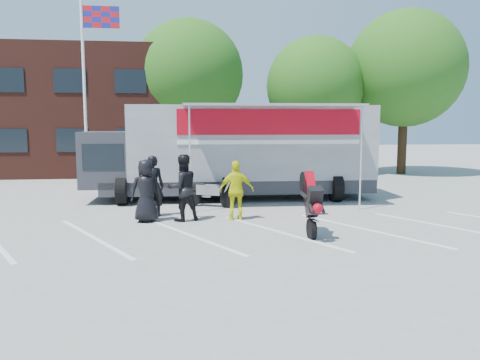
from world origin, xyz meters
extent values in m
plane|color=gray|center=(0.00, 0.00, 0.00)|extent=(100.00, 100.00, 0.00)
cube|color=white|center=(0.00, 1.00, 0.01)|extent=(18.09, 13.33, 0.01)
cube|color=#4D2118|center=(-10.00, 18.00, 3.50)|extent=(18.00, 8.00, 7.00)
cylinder|color=white|center=(-6.50, 10.00, 4.00)|extent=(0.12, 0.12, 8.00)
cube|color=red|center=(-5.70, 10.00, 7.30)|extent=(1.50, 0.04, 0.90)
cylinder|color=#382314|center=(-2.00, 16.00, 1.62)|extent=(0.50, 0.50, 3.24)
sphere|color=#225916|center=(-2.00, 16.00, 5.58)|extent=(6.12, 6.12, 6.12)
cylinder|color=#382314|center=(5.00, 15.00, 1.44)|extent=(0.50, 0.50, 2.88)
sphere|color=#225916|center=(5.00, 15.00, 4.96)|extent=(5.44, 5.44, 5.44)
cylinder|color=#382314|center=(10.00, 14.50, 1.71)|extent=(0.50, 0.50, 3.42)
sphere|color=#225916|center=(10.00, 14.50, 5.89)|extent=(6.46, 6.46, 6.46)
imported|color=black|center=(-3.42, 2.80, 0.92)|extent=(0.93, 0.63, 1.83)
imported|color=black|center=(-3.28, 3.60, 0.94)|extent=(0.73, 0.51, 1.89)
imported|color=black|center=(-2.37, 2.83, 0.98)|extent=(1.16, 1.05, 1.96)
imported|color=#E1E40C|center=(-0.78, 2.78, 0.88)|extent=(1.04, 0.43, 1.77)
camera|label=1|loc=(-2.28, -10.85, 2.85)|focal=35.00mm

